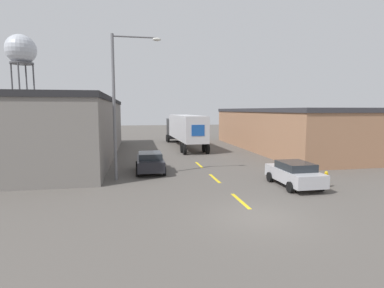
{
  "coord_description": "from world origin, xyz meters",
  "views": [
    {
      "loc": [
        -5.16,
        -11.76,
        4.64
      ],
      "look_at": [
        -0.38,
        13.93,
        1.65
      ],
      "focal_mm": 28.0,
      "sensor_mm": 36.0,
      "label": 1
    }
  ],
  "objects_px": {
    "parked_car_right_near": "(294,173)",
    "parked_car_left_far": "(150,162)",
    "water_tower": "(21,51)",
    "semi_truck": "(184,128)",
    "fire_hydrant": "(326,179)",
    "street_lamp": "(119,97)"
  },
  "relations": [
    {
      "from": "parked_car_right_near",
      "to": "parked_car_left_far",
      "type": "bearing_deg",
      "value": 145.61
    },
    {
      "from": "parked_car_left_far",
      "to": "water_tower",
      "type": "height_order",
      "value": "water_tower"
    },
    {
      "from": "semi_truck",
      "to": "fire_hydrant",
      "type": "distance_m",
      "value": 22.04
    },
    {
      "from": "parked_car_right_near",
      "to": "water_tower",
      "type": "distance_m",
      "value": 57.13
    },
    {
      "from": "water_tower",
      "to": "fire_hydrant",
      "type": "xyz_separation_m",
      "value": [
        32.07,
        -46.72,
        -15.09
      ]
    },
    {
      "from": "parked_car_left_far",
      "to": "street_lamp",
      "type": "height_order",
      "value": "street_lamp"
    },
    {
      "from": "parked_car_right_near",
      "to": "fire_hydrant",
      "type": "bearing_deg",
      "value": -20.83
    },
    {
      "from": "parked_car_left_far",
      "to": "parked_car_right_near",
      "type": "bearing_deg",
      "value": -34.39
    },
    {
      "from": "fire_hydrant",
      "to": "parked_car_left_far",
      "type": "bearing_deg",
      "value": 147.65
    },
    {
      "from": "water_tower",
      "to": "street_lamp",
      "type": "xyz_separation_m",
      "value": [
        19.93,
        -42.37,
        -10.14
      ]
    },
    {
      "from": "parked_car_right_near",
      "to": "street_lamp",
      "type": "bearing_deg",
      "value": 160.43
    },
    {
      "from": "street_lamp",
      "to": "semi_truck",
      "type": "bearing_deg",
      "value": 67.8
    },
    {
      "from": "parked_car_left_far",
      "to": "parked_car_right_near",
      "type": "relative_size",
      "value": 1.0
    },
    {
      "from": "water_tower",
      "to": "fire_hydrant",
      "type": "bearing_deg",
      "value": -55.54
    },
    {
      "from": "fire_hydrant",
      "to": "parked_car_right_near",
      "type": "bearing_deg",
      "value": 159.17
    },
    {
      "from": "semi_truck",
      "to": "parked_car_right_near",
      "type": "bearing_deg",
      "value": -82.43
    },
    {
      "from": "street_lamp",
      "to": "fire_hydrant",
      "type": "bearing_deg",
      "value": -19.75
    },
    {
      "from": "parked_car_right_near",
      "to": "fire_hydrant",
      "type": "xyz_separation_m",
      "value": [
        1.71,
        -0.65,
        -0.29
      ]
    },
    {
      "from": "parked_car_left_far",
      "to": "water_tower",
      "type": "bearing_deg",
      "value": 118.55
    },
    {
      "from": "semi_truck",
      "to": "street_lamp",
      "type": "relative_size",
      "value": 1.61
    },
    {
      "from": "semi_truck",
      "to": "fire_hydrant",
      "type": "xyz_separation_m",
      "value": [
        5.2,
        -21.34,
        -1.9
      ]
    },
    {
      "from": "semi_truck",
      "to": "water_tower",
      "type": "xyz_separation_m",
      "value": [
        -26.86,
        25.39,
        13.19
      ]
    }
  ]
}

